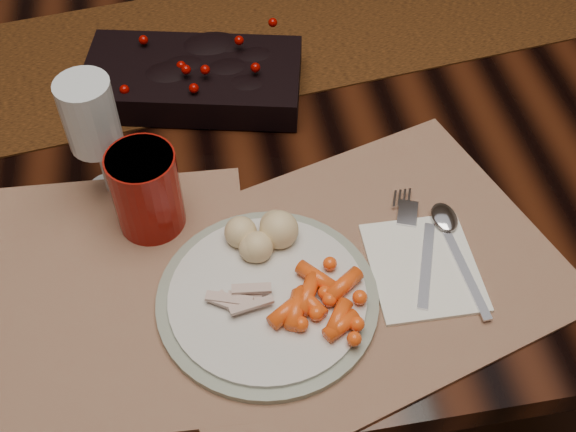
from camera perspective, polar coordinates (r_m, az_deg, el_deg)
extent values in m
plane|color=black|center=(1.67, -1.19, -11.27)|extent=(5.00, 5.00, 0.00)
cube|color=black|center=(1.35, -1.44, -3.68)|extent=(1.80, 1.00, 0.75)
cube|color=black|center=(1.21, -0.78, 14.29)|extent=(1.57, 0.51, 0.00)
cube|color=brown|center=(0.88, 5.06, -4.34)|extent=(0.57, 0.48, 0.00)
cube|color=#8F624F|center=(0.90, -19.14, -6.25)|extent=(0.52, 0.39, 0.00)
cylinder|color=silver|center=(0.84, -1.63, -6.50)|extent=(0.31, 0.31, 0.01)
cube|color=white|center=(0.89, 10.62, -3.97)|extent=(0.13, 0.15, 0.01)
cylinder|color=maroon|center=(0.89, -11.13, 1.96)|extent=(0.09, 0.09, 0.12)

